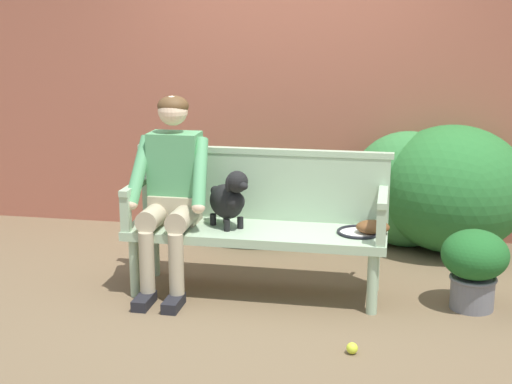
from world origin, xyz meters
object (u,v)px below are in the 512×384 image
at_px(baseball_glove, 373,227).
at_px(tennis_ball, 352,348).
at_px(tennis_racket, 360,231).
at_px(dog_on_bench, 229,198).
at_px(garden_bench, 256,236).
at_px(person_seated, 172,186).
at_px(potted_plant, 474,264).

xyz_separation_m(baseball_glove, tennis_ball, (-0.07, -0.82, -0.47)).
relative_size(tennis_racket, baseball_glove, 2.64).
distance_m(dog_on_bench, baseball_glove, 0.96).
relative_size(tennis_racket, tennis_ball, 8.81).
xyz_separation_m(garden_bench, tennis_racket, (0.69, 0.04, 0.07)).
bearing_deg(tennis_ball, baseball_glove, 85.24).
relative_size(garden_bench, dog_on_bench, 4.27).
height_order(garden_bench, baseball_glove, baseball_glove).
height_order(person_seated, tennis_racket, person_seated).
xyz_separation_m(garden_bench, person_seated, (-0.57, -0.02, 0.33)).
height_order(baseball_glove, potted_plant, baseball_glove).
relative_size(tennis_ball, potted_plant, 0.13).
bearing_deg(tennis_racket, person_seated, -177.46).
distance_m(tennis_ball, potted_plant, 1.11).
distance_m(person_seated, tennis_racket, 1.29).
distance_m(garden_bench, person_seated, 0.66).
bearing_deg(potted_plant, dog_on_bench, -179.13).
bearing_deg(tennis_racket, garden_bench, -176.84).
xyz_separation_m(dog_on_bench, baseball_glove, (0.95, 0.04, -0.16)).
distance_m(garden_bench, tennis_ball, 1.13).
xyz_separation_m(person_seated, dog_on_bench, (0.40, -0.01, -0.07)).
height_order(tennis_racket, tennis_ball, tennis_racket).
bearing_deg(person_seated, tennis_ball, -31.53).
bearing_deg(potted_plant, person_seated, -179.53).
relative_size(garden_bench, person_seated, 1.31).
relative_size(garden_bench, potted_plant, 3.31).
relative_size(garden_bench, tennis_racket, 2.99).
height_order(dog_on_bench, tennis_ball, dog_on_bench).
bearing_deg(baseball_glove, potted_plant, -10.03).
xyz_separation_m(garden_bench, dog_on_bench, (-0.18, -0.03, 0.26)).
bearing_deg(garden_bench, tennis_racket, 3.16).
bearing_deg(person_seated, dog_on_bench, -1.11).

